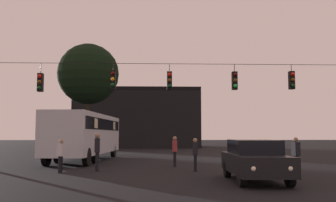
# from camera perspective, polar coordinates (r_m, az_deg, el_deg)

# --- Properties ---
(ground_plane) EXTENTS (168.00, 168.00, 0.00)m
(ground_plane) POSITION_cam_1_polar(r_m,az_deg,el_deg) (30.41, -0.73, -8.32)
(ground_plane) COLOR black
(ground_plane) RESTS_ON ground
(overhead_signal_span) EXTENTS (18.89, 0.44, 6.13)m
(overhead_signal_span) POSITION_cam_1_polar(r_m,az_deg,el_deg) (19.51, 0.15, 0.40)
(overhead_signal_span) COLOR black
(overhead_signal_span) RESTS_ON ground
(city_bus) EXTENTS (3.25, 11.15, 3.00)m
(city_bus) POSITION_cam_1_polar(r_m,az_deg,el_deg) (25.37, -12.31, -4.64)
(city_bus) COLOR #B7BCC6
(city_bus) RESTS_ON ground
(car_near_right) EXTENTS (1.90, 4.37, 1.52)m
(car_near_right) POSITION_cam_1_polar(r_m,az_deg,el_deg) (14.31, 13.04, -8.66)
(car_near_right) COLOR black
(car_near_right) RESTS_ON ground
(pedestrian_crossing_left) EXTENTS (0.30, 0.40, 1.51)m
(pedestrian_crossing_left) POSITION_cam_1_polar(r_m,az_deg,el_deg) (17.67, -15.98, -7.75)
(pedestrian_crossing_left) COLOR black
(pedestrian_crossing_left) RESTS_ON ground
(pedestrian_crossing_center) EXTENTS (0.28, 0.38, 1.54)m
(pedestrian_crossing_center) POSITION_cam_1_polar(r_m,az_deg,el_deg) (17.76, 4.16, -7.84)
(pedestrian_crossing_center) COLOR black
(pedestrian_crossing_center) RESTS_ON ground
(pedestrian_crossing_right) EXTENTS (0.25, 0.36, 1.61)m
(pedestrian_crossing_right) POSITION_cam_1_polar(r_m,az_deg,el_deg) (20.21, 1.03, -7.39)
(pedestrian_crossing_right) COLOR black
(pedestrian_crossing_right) RESTS_ON ground
(pedestrian_near_bus) EXTENTS (0.29, 0.39, 1.60)m
(pedestrian_near_bus) POSITION_cam_1_polar(r_m,az_deg,el_deg) (17.41, 18.85, -7.53)
(pedestrian_near_bus) COLOR black
(pedestrian_near_bus) RESTS_ON ground
(pedestrian_trailing) EXTENTS (0.30, 0.40, 1.78)m
(pedestrian_trailing) POSITION_cam_1_polar(r_m,az_deg,el_deg) (18.03, -10.71, -7.24)
(pedestrian_trailing) COLOR black
(pedestrian_trailing) RESTS_ON ground
(corner_building) EXTENTS (16.04, 10.93, 7.67)m
(corner_building) POSITION_cam_1_polar(r_m,az_deg,el_deg) (51.94, -4.51, -2.73)
(corner_building) COLOR black
(corner_building) RESTS_ON ground
(tree_left_silhouette) EXTENTS (5.74, 5.74, 10.26)m
(tree_left_silhouette) POSITION_cam_1_polar(r_m,az_deg,el_deg) (36.34, -11.99, 3.99)
(tree_left_silhouette) COLOR #2D2116
(tree_left_silhouette) RESTS_ON ground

